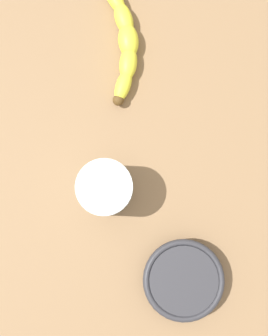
{
  "coord_description": "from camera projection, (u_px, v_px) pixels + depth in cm",
  "views": [
    {
      "loc": [
        8.66,
        -10.44,
        85.29
      ],
      "look_at": [
        5.47,
        -3.58,
        5.0
      ],
      "focal_mm": 47.68,
      "sensor_mm": 36.0,
      "label": 1
    }
  ],
  "objects": [
    {
      "name": "smoothie_glass",
      "position": [
        106.0,
        189.0,
        0.77
      ],
      "size": [
        9.34,
        9.34,
        10.78
      ],
      "color": "silver",
      "rests_on": "wooden_tabletop"
    },
    {
      "name": "banana",
      "position": [
        124.0,
        41.0,
        0.83
      ],
      "size": [
        13.72,
        21.39,
        3.81
      ],
      "rotation": [
        0.0,
        0.0,
        2.1
      ],
      "color": "yellow",
      "rests_on": "wooden_tabletop"
    },
    {
      "name": "wooden_tabletop",
      "position": [
        116.0,
        141.0,
        0.85
      ],
      "size": [
        120.0,
        120.0,
        3.0
      ],
      "primitive_type": "cube",
      "color": "olive",
      "rests_on": "ground"
    },
    {
      "name": "ceramic_bowl",
      "position": [
        183.0,
        279.0,
        0.78
      ],
      "size": [
        14.26,
        14.26,
        4.23
      ],
      "color": "#2D2D33",
      "rests_on": "wooden_tabletop"
    }
  ]
}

